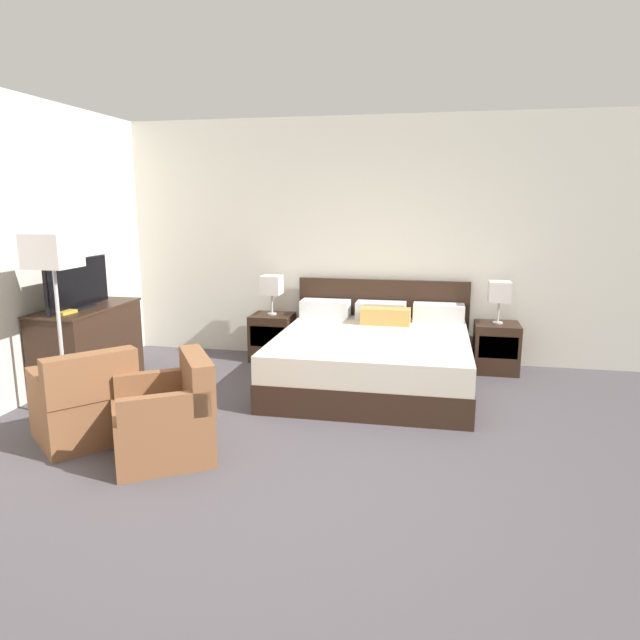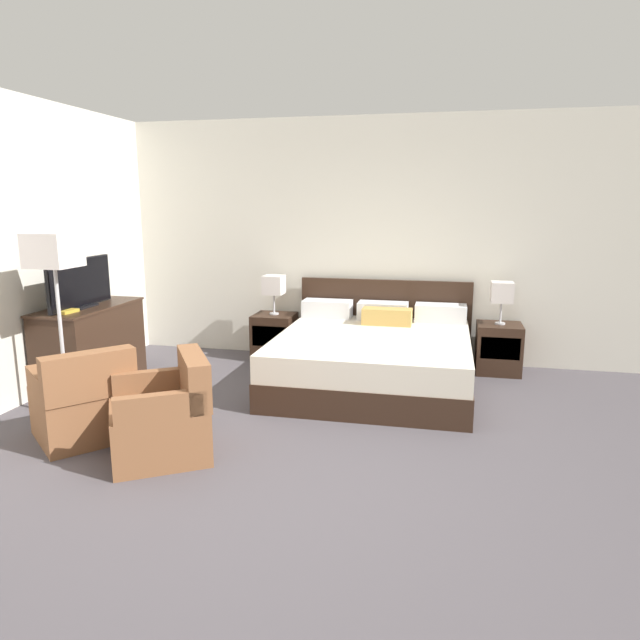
{
  "view_description": "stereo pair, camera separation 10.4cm",
  "coord_description": "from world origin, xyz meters",
  "px_view_note": "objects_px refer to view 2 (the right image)",
  "views": [
    {
      "loc": [
        0.97,
        -3.5,
        1.86
      ],
      "look_at": [
        -0.1,
        1.77,
        0.75
      ],
      "focal_mm": 32.0,
      "sensor_mm": 36.0,
      "label": 1
    },
    {
      "loc": [
        1.07,
        -3.48,
        1.86
      ],
      "look_at": [
        -0.1,
        1.77,
        0.75
      ],
      "focal_mm": 32.0,
      "sensor_mm": 36.0,
      "label": 2
    }
  ],
  "objects_px": {
    "nightstand_right": "(498,348)",
    "tv": "(80,284)",
    "bed": "(374,357)",
    "armchair_companion": "(165,419)",
    "floor_lamp": "(54,261)",
    "dresser": "(91,344)",
    "table_lamp_left": "(274,286)",
    "table_lamp_right": "(502,293)",
    "book_red_cover": "(65,311)",
    "nightstand_left": "(275,337)",
    "armchair_by_window": "(84,404)"
  },
  "relations": [
    {
      "from": "nightstand_right",
      "to": "tv",
      "type": "relative_size",
      "value": 0.57
    },
    {
      "from": "nightstand_right",
      "to": "tv",
      "type": "height_order",
      "value": "tv"
    },
    {
      "from": "bed",
      "to": "armchair_companion",
      "type": "height_order",
      "value": "bed"
    },
    {
      "from": "floor_lamp",
      "to": "dresser",
      "type": "bearing_deg",
      "value": 110.14
    },
    {
      "from": "table_lamp_left",
      "to": "armchair_companion",
      "type": "height_order",
      "value": "table_lamp_left"
    },
    {
      "from": "bed",
      "to": "table_lamp_right",
      "type": "relative_size",
      "value": 4.47
    },
    {
      "from": "tv",
      "to": "book_red_cover",
      "type": "bearing_deg",
      "value": -87.42
    },
    {
      "from": "dresser",
      "to": "armchair_companion",
      "type": "distance_m",
      "value": 2.08
    },
    {
      "from": "table_lamp_left",
      "to": "dresser",
      "type": "relative_size",
      "value": 0.38
    },
    {
      "from": "book_red_cover",
      "to": "armchair_companion",
      "type": "distance_m",
      "value": 1.92
    },
    {
      "from": "nightstand_left",
      "to": "book_red_cover",
      "type": "height_order",
      "value": "book_red_cover"
    },
    {
      "from": "tv",
      "to": "armchair_companion",
      "type": "relative_size",
      "value": 1.01
    },
    {
      "from": "armchair_companion",
      "to": "tv",
      "type": "bearing_deg",
      "value": 139.97
    },
    {
      "from": "table_lamp_right",
      "to": "tv",
      "type": "bearing_deg",
      "value": -160.46
    },
    {
      "from": "book_red_cover",
      "to": "armchair_companion",
      "type": "relative_size",
      "value": 0.21
    },
    {
      "from": "armchair_companion",
      "to": "armchair_by_window",
      "type": "bearing_deg",
      "value": 169.18
    },
    {
      "from": "nightstand_left",
      "to": "book_red_cover",
      "type": "bearing_deg",
      "value": -131.15
    },
    {
      "from": "table_lamp_left",
      "to": "armchair_by_window",
      "type": "height_order",
      "value": "table_lamp_left"
    },
    {
      "from": "nightstand_right",
      "to": "table_lamp_left",
      "type": "relative_size",
      "value": 1.17
    },
    {
      "from": "table_lamp_left",
      "to": "armchair_companion",
      "type": "relative_size",
      "value": 0.49
    },
    {
      "from": "nightstand_right",
      "to": "table_lamp_left",
      "type": "height_order",
      "value": "table_lamp_left"
    },
    {
      "from": "book_red_cover",
      "to": "armchair_by_window",
      "type": "relative_size",
      "value": 0.2
    },
    {
      "from": "table_lamp_left",
      "to": "armchair_companion",
      "type": "bearing_deg",
      "value": -90.08
    },
    {
      "from": "armchair_by_window",
      "to": "table_lamp_right",
      "type": "bearing_deg",
      "value": 37.79
    },
    {
      "from": "table_lamp_left",
      "to": "floor_lamp",
      "type": "bearing_deg",
      "value": -119.11
    },
    {
      "from": "bed",
      "to": "tv",
      "type": "height_order",
      "value": "tv"
    },
    {
      "from": "table_lamp_right",
      "to": "book_red_cover",
      "type": "bearing_deg",
      "value": -156.95
    },
    {
      "from": "dresser",
      "to": "armchair_by_window",
      "type": "xyz_separation_m",
      "value": [
        0.77,
        -1.24,
        -0.14
      ]
    },
    {
      "from": "tv",
      "to": "book_red_cover",
      "type": "height_order",
      "value": "tv"
    },
    {
      "from": "bed",
      "to": "armchair_by_window",
      "type": "relative_size",
      "value": 2.17
    },
    {
      "from": "dresser",
      "to": "table_lamp_right",
      "type": "bearing_deg",
      "value": 18.34
    },
    {
      "from": "tv",
      "to": "armchair_companion",
      "type": "xyz_separation_m",
      "value": [
        1.54,
        -1.29,
        -0.79
      ]
    },
    {
      "from": "nightstand_left",
      "to": "book_red_cover",
      "type": "distance_m",
      "value": 2.4
    },
    {
      "from": "book_red_cover",
      "to": "floor_lamp",
      "type": "height_order",
      "value": "floor_lamp"
    },
    {
      "from": "nightstand_right",
      "to": "armchair_by_window",
      "type": "relative_size",
      "value": 0.57
    },
    {
      "from": "nightstand_left",
      "to": "armchair_companion",
      "type": "height_order",
      "value": "armchair_companion"
    },
    {
      "from": "nightstand_left",
      "to": "floor_lamp",
      "type": "distance_m",
      "value": 2.77
    },
    {
      "from": "nightstand_left",
      "to": "nightstand_right",
      "type": "relative_size",
      "value": 1.0
    },
    {
      "from": "table_lamp_right",
      "to": "dresser",
      "type": "relative_size",
      "value": 0.38
    },
    {
      "from": "armchair_companion",
      "to": "table_lamp_left",
      "type": "bearing_deg",
      "value": 89.92
    },
    {
      "from": "armchair_by_window",
      "to": "floor_lamp",
      "type": "xyz_separation_m",
      "value": [
        -0.46,
        0.39,
        1.09
      ]
    },
    {
      "from": "table_lamp_right",
      "to": "floor_lamp",
      "type": "bearing_deg",
      "value": -149.89
    },
    {
      "from": "armchair_companion",
      "to": "book_red_cover",
      "type": "bearing_deg",
      "value": 146.58
    },
    {
      "from": "armchair_by_window",
      "to": "floor_lamp",
      "type": "height_order",
      "value": "floor_lamp"
    },
    {
      "from": "table_lamp_right",
      "to": "dresser",
      "type": "height_order",
      "value": "table_lamp_right"
    },
    {
      "from": "armchair_by_window",
      "to": "nightstand_left",
      "type": "bearing_deg",
      "value": 73.39
    },
    {
      "from": "bed",
      "to": "table_lamp_right",
      "type": "distance_m",
      "value": 1.61
    },
    {
      "from": "armchair_by_window",
      "to": "tv",
      "type": "bearing_deg",
      "value": 123.73
    },
    {
      "from": "table_lamp_left",
      "to": "book_red_cover",
      "type": "height_order",
      "value": "table_lamp_left"
    },
    {
      "from": "nightstand_left",
      "to": "table_lamp_right",
      "type": "distance_m",
      "value": 2.67
    }
  ]
}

